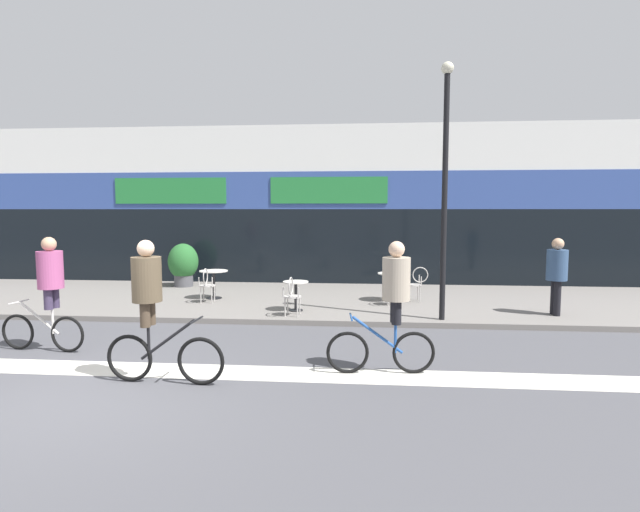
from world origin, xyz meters
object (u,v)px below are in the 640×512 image
at_px(cafe_chair_1_near, 292,293).
at_px(planter_pot, 183,264).
at_px(bistro_table_2, 392,281).
at_px(pedestrian_near_end, 557,270).
at_px(cafe_chair_0_near, 207,283).
at_px(cyclist_1, 48,285).
at_px(bistro_table_1, 296,290).
at_px(cafe_chair_2_side, 416,282).
at_px(bistro_table_0, 214,278).
at_px(cafe_chair_2_near, 394,285).
at_px(cyclist_2, 152,303).
at_px(lamp_post, 445,174).
at_px(cyclist_0, 392,297).

height_order(cafe_chair_1_near, planter_pot, planter_pot).
distance_m(bistro_table_2, pedestrian_near_end, 3.90).
relative_size(cafe_chair_0_near, cyclist_1, 0.44).
height_order(bistro_table_1, planter_pot, planter_pot).
xyz_separation_m(cafe_chair_0_near, planter_pot, (-1.59, 2.64, 0.19)).
height_order(cafe_chair_1_near, cafe_chair_2_side, same).
xyz_separation_m(bistro_table_0, pedestrian_near_end, (8.34, -1.39, 0.49)).
height_order(cafe_chair_2_near, cyclist_2, cyclist_2).
xyz_separation_m(cafe_chair_1_near, planter_pot, (-4.00, 4.07, 0.19)).
bearing_deg(planter_pot, cafe_chair_0_near, -58.96).
relative_size(cafe_chair_2_side, cyclist_1, 0.44).
bearing_deg(bistro_table_1, cafe_chair_1_near, -90.40).
height_order(cafe_chair_2_side, pedestrian_near_end, pedestrian_near_end).
bearing_deg(lamp_post, cafe_chair_0_near, 165.60).
distance_m(bistro_table_1, cyclist_0, 4.53).
xyz_separation_m(bistro_table_1, cafe_chair_2_side, (2.96, 1.48, 0.02)).
relative_size(cafe_chair_1_near, cyclist_1, 0.44).
relative_size(cafe_chair_1_near, cyclist_0, 0.44).
height_order(bistro_table_0, lamp_post, lamp_post).
relative_size(cafe_chair_2_near, cafe_chair_2_side, 1.00).
bearing_deg(planter_pot, cafe_chair_2_side, -15.75).
bearing_deg(planter_pot, lamp_post, -29.37).
xyz_separation_m(bistro_table_0, cyclist_2, (1.00, -6.16, 0.51)).
height_order(cafe_chair_2_side, planter_pot, planter_pot).
xyz_separation_m(cafe_chair_2_near, cyclist_1, (-6.25, -4.18, 0.55)).
bearing_deg(cafe_chair_2_side, pedestrian_near_end, 151.34).
height_order(cafe_chair_2_near, cyclist_0, cyclist_0).
relative_size(cyclist_0, pedestrian_near_end, 1.16).
relative_size(bistro_table_2, planter_pot, 0.57).
bearing_deg(bistro_table_1, cyclist_2, -106.72).
height_order(cafe_chair_0_near, lamp_post, lamp_post).
relative_size(cafe_chair_1_near, cafe_chair_2_near, 1.00).
bearing_deg(planter_pot, bistro_table_1, -40.71).
bearing_deg(cafe_chair_2_near, bistro_table_0, 82.90).
bearing_deg(cafe_chair_1_near, planter_pot, 47.81).
xyz_separation_m(planter_pot, cyclist_1, (0.09, -6.78, 0.36)).
bearing_deg(cyclist_0, bistro_table_2, -97.90).
height_order(cafe_chair_2_near, cyclist_1, cyclist_1).
xyz_separation_m(cafe_chair_1_near, lamp_post, (3.30, -0.04, 2.61)).
bearing_deg(cafe_chair_2_side, cyclist_2, 52.01).
height_order(cafe_chair_0_near, cyclist_2, cyclist_2).
relative_size(bistro_table_0, bistro_table_1, 1.08).
bearing_deg(cyclist_2, pedestrian_near_end, 35.71).
relative_size(bistro_table_0, cafe_chair_1_near, 0.84).
xyz_separation_m(bistro_table_2, cyclist_0, (-0.31, -5.49, 0.53)).
relative_size(bistro_table_0, cafe_chair_2_side, 0.84).
xyz_separation_m(bistro_table_0, lamp_post, (5.71, -2.09, 2.58)).
xyz_separation_m(cyclist_2, pedestrian_near_end, (7.35, 4.77, -0.02)).
height_order(cyclist_2, pedestrian_near_end, cyclist_2).
bearing_deg(lamp_post, cyclist_1, -159.65).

